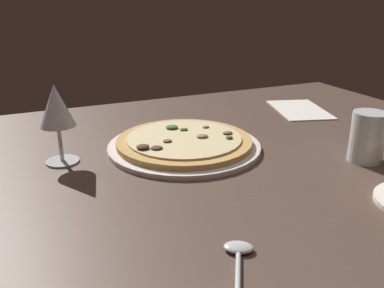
{
  "coord_description": "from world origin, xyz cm",
  "views": [
    {
      "loc": [
        30.88,
        65.71,
        36.17
      ],
      "look_at": [
        -0.61,
        -5.58,
        7.0
      ],
      "focal_mm": 38.15,
      "sensor_mm": 36.0,
      "label": 1
    }
  ],
  "objects_px": {
    "paper_menu": "(299,110)",
    "spoon": "(239,253)",
    "pizza_main": "(184,143)",
    "water_glass": "(367,139)",
    "wine_glass_far": "(56,109)"
  },
  "relations": [
    {
      "from": "paper_menu",
      "to": "spoon",
      "type": "height_order",
      "value": "spoon"
    },
    {
      "from": "paper_menu",
      "to": "pizza_main",
      "type": "bearing_deg",
      "value": 35.98
    },
    {
      "from": "water_glass",
      "to": "spoon",
      "type": "distance_m",
      "value": 0.43
    },
    {
      "from": "water_glass",
      "to": "paper_menu",
      "type": "height_order",
      "value": "water_glass"
    },
    {
      "from": "wine_glass_far",
      "to": "paper_menu",
      "type": "bearing_deg",
      "value": -169.9
    },
    {
      "from": "water_glass",
      "to": "spoon",
      "type": "height_order",
      "value": "water_glass"
    },
    {
      "from": "pizza_main",
      "to": "wine_glass_far",
      "type": "height_order",
      "value": "wine_glass_far"
    },
    {
      "from": "pizza_main",
      "to": "water_glass",
      "type": "height_order",
      "value": "water_glass"
    },
    {
      "from": "pizza_main",
      "to": "wine_glass_far",
      "type": "distance_m",
      "value": 0.27
    },
    {
      "from": "wine_glass_far",
      "to": "spoon",
      "type": "bearing_deg",
      "value": 112.12
    },
    {
      "from": "wine_glass_far",
      "to": "water_glass",
      "type": "xyz_separation_m",
      "value": [
        -0.56,
        0.24,
        -0.06
      ]
    },
    {
      "from": "pizza_main",
      "to": "paper_menu",
      "type": "distance_m",
      "value": 0.45
    },
    {
      "from": "water_glass",
      "to": "spoon",
      "type": "bearing_deg",
      "value": 24.06
    },
    {
      "from": "pizza_main",
      "to": "paper_menu",
      "type": "relative_size",
      "value": 1.57
    },
    {
      "from": "wine_glass_far",
      "to": "paper_menu",
      "type": "xyz_separation_m",
      "value": [
        -0.68,
        -0.12,
        -0.11
      ]
    }
  ]
}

